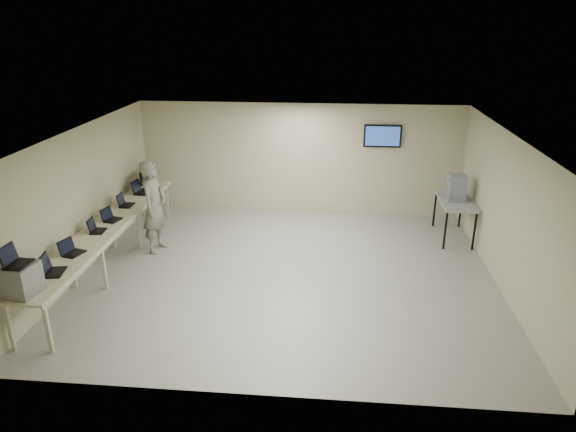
# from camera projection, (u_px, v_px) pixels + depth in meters

# --- Properties ---
(room) EXTENTS (8.01, 7.01, 2.81)m
(room) POSITION_uv_depth(u_px,v_px,m) (289.00, 206.00, 9.66)
(room) COLOR #9C9C93
(room) RESTS_ON ground
(workbench) EXTENTS (0.76, 6.00, 0.90)m
(workbench) POSITION_uv_depth(u_px,v_px,m) (106.00, 229.00, 10.13)
(workbench) COLOR beige
(workbench) RESTS_ON ground
(equipment_box) EXTENTS (0.46, 0.51, 0.48)m
(equipment_box) POSITION_uv_depth(u_px,v_px,m) (22.00, 280.00, 7.51)
(equipment_box) COLOR gray
(equipment_box) RESTS_ON workbench
(laptop_on_box) EXTENTS (0.33, 0.39, 0.30)m
(laptop_on_box) POSITION_uv_depth(u_px,v_px,m) (14.00, 260.00, 7.40)
(laptop_on_box) COLOR black
(laptop_on_box) RESTS_ON equipment_box
(laptop_0) EXTENTS (0.38, 0.44, 0.31)m
(laptop_0) POSITION_uv_depth(u_px,v_px,m) (50.00, 269.00, 8.19)
(laptop_0) COLOR black
(laptop_0) RESTS_ON workbench
(laptop_1) EXTENTS (0.38, 0.41, 0.27)m
(laptop_1) POSITION_uv_depth(u_px,v_px,m) (71.00, 250.00, 8.86)
(laptop_1) COLOR black
(laptop_1) RESTS_ON workbench
(laptop_2) EXTENTS (0.29, 0.35, 0.26)m
(laptop_2) POSITION_uv_depth(u_px,v_px,m) (95.00, 228.00, 9.79)
(laptop_2) COLOR black
(laptop_2) RESTS_ON workbench
(laptop_3) EXTENTS (0.36, 0.39, 0.27)m
(laptop_3) POSITION_uv_depth(u_px,v_px,m) (110.00, 217.00, 10.32)
(laptop_3) COLOR black
(laptop_3) RESTS_ON workbench
(laptop_4) EXTENTS (0.29, 0.35, 0.27)m
(laptop_4) POSITION_uv_depth(u_px,v_px,m) (124.00, 203.00, 11.13)
(laptop_4) COLOR black
(laptop_4) RESTS_ON workbench
(laptop_5) EXTENTS (0.37, 0.43, 0.31)m
(laptop_5) POSITION_uv_depth(u_px,v_px,m) (140.00, 190.00, 11.93)
(laptop_5) COLOR black
(laptop_5) RESTS_ON workbench
(monitor_near) EXTENTS (0.22, 0.49, 0.49)m
(monitor_near) POSITION_uv_depth(u_px,v_px,m) (145.00, 178.00, 12.12)
(monitor_near) COLOR black
(monitor_near) RESTS_ON workbench
(monitor_far) EXTENTS (0.21, 0.46, 0.46)m
(monitor_far) POSITION_uv_depth(u_px,v_px,m) (151.00, 173.00, 12.55)
(monitor_far) COLOR black
(monitor_far) RESTS_ON workbench
(soldier) EXTENTS (0.56, 0.78, 2.00)m
(soldier) POSITION_uv_depth(u_px,v_px,m) (154.00, 207.00, 10.82)
(soldier) COLOR slate
(soldier) RESTS_ON ground
(side_table) EXTENTS (0.71, 1.53, 0.92)m
(side_table) POSITION_uv_depth(u_px,v_px,m) (456.00, 203.00, 11.51)
(side_table) COLOR gray
(side_table) RESTS_ON ground
(storage_bins) EXTENTS (0.36, 0.40, 0.57)m
(storage_bins) POSITION_uv_depth(u_px,v_px,m) (457.00, 187.00, 11.38)
(storage_bins) COLOR #8E95A9
(storage_bins) RESTS_ON side_table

